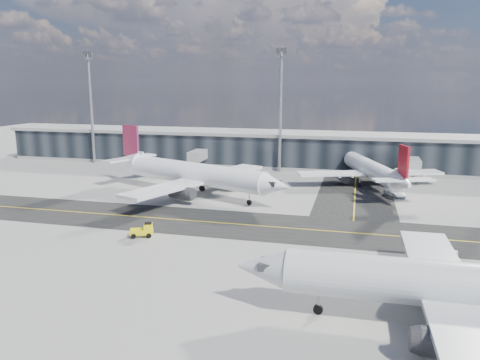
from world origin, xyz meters
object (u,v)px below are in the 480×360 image
Objects in this scene: airliner_near at (471,288)px; baggage_tug at (144,230)px; airliner_redtail at (372,170)px; service_van at (395,193)px; airliner_af at (193,174)px.

baggage_tug is at bearing 66.31° from airliner_near.
airliner_redtail is 8.88m from service_van.
airliner_redtail reaches higher than service_van.
service_van is at bearing 2.29° from airliner_near.
airliner_redtail is at bearing 122.11° from baggage_tug.
airliner_af is 8.07× the size of service_van.
baggage_tug reaches higher than service_van.
service_van is (35.74, 33.54, -0.28)m from baggage_tug.
baggage_tug is 49.02m from service_van.
airliner_redtail is 51.70m from baggage_tug.
baggage_tug is (-31.58, -40.86, -2.50)m from airliner_redtail.
airliner_near is (6.78, -57.13, 0.52)m from airliner_redtail.
airliner_af is 1.16× the size of airliner_redtail.
airliner_af reaches higher than airliner_near.
airliner_af is at bearing 43.29° from airliner_near.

